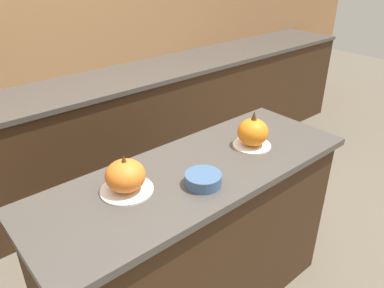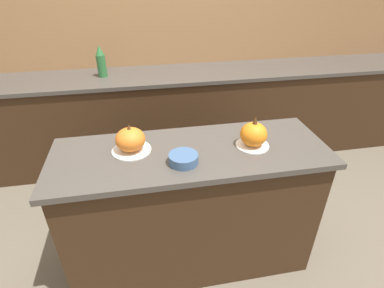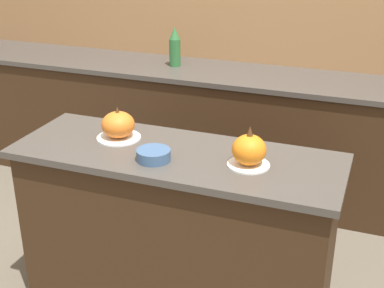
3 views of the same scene
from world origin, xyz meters
The scene contains 6 objects.
wall_back centered at (0.00, 1.71, 1.25)m, with size 8.00×0.06×2.50m.
kitchen_island centered at (0.00, 0.00, 0.46)m, with size 1.58×0.57×0.91m.
back_counter centered at (0.00, 1.38, 0.46)m, with size 6.00×0.60×0.92m.
pumpkin_cake_left centered at (-0.33, 0.06, 0.98)m, with size 0.22×0.22×0.17m.
pumpkin_cake_right centered at (0.36, -0.01, 0.98)m, with size 0.19×0.19×0.19m.
mixing_bowl centered at (-0.06, -0.11, 0.94)m, with size 0.16×0.16×0.05m.
Camera 1 is at (-0.96, -1.09, 1.81)m, focal length 35.00 mm.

